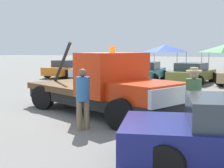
{
  "coord_description": "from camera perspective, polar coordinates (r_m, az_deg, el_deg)",
  "views": [
    {
      "loc": [
        5.26,
        -9.23,
        2.22
      ],
      "look_at": [
        0.5,
        0.0,
        1.05
      ],
      "focal_mm": 50.0,
      "sensor_mm": 36.0,
      "label": 1
    }
  ],
  "objects": [
    {
      "name": "parked_car_teal",
      "position": [
        21.72,
        6.33,
        2.24
      ],
      "size": [
        2.73,
        4.75,
        1.34
      ],
      "rotation": [
        0.0,
        0.0,
        1.68
      ],
      "color": "#196670",
      "rests_on": "ground"
    },
    {
      "name": "parked_car_olive",
      "position": [
        20.7,
        14.41,
        1.87
      ],
      "size": [
        2.76,
        4.51,
        1.34
      ],
      "rotation": [
        0.0,
        0.0,
        1.46
      ],
      "color": "olive",
      "rests_on": "ground"
    },
    {
      "name": "ground_plane",
      "position": [
        10.86,
        -2.36,
        -5.38
      ],
      "size": [
        160.0,
        160.0,
        0.0
      ],
      "primitive_type": "plane",
      "color": "gray"
    },
    {
      "name": "parked_car_silver",
      "position": [
        23.17,
        -2.57,
        2.53
      ],
      "size": [
        2.88,
        4.74,
        1.34
      ],
      "rotation": [
        0.0,
        0.0,
        1.45
      ],
      "color": "#B7B7BC",
      "rests_on": "ground"
    },
    {
      "name": "parked_car_orange",
      "position": [
        25.08,
        -8.02,
        2.77
      ],
      "size": [
        2.42,
        4.82,
        1.34
      ],
      "rotation": [
        0.0,
        0.0,
        1.59
      ],
      "color": "orange",
      "rests_on": "ground"
    },
    {
      "name": "canopy_tent_blue",
      "position": [
        31.47,
        9.66,
        6.42
      ],
      "size": [
        3.51,
        3.51,
        2.64
      ],
      "color": "#9E9EA3",
      "rests_on": "ground"
    },
    {
      "name": "tow_truck",
      "position": [
        10.42,
        -1.03,
        -0.78
      ],
      "size": [
        6.54,
        4.06,
        2.51
      ],
      "rotation": [
        0.0,
        0.0,
        -0.35
      ],
      "color": "black",
      "rests_on": "ground"
    },
    {
      "name": "person_near_truck",
      "position": [
        8.08,
        14.65,
        -2.18
      ],
      "size": [
        0.39,
        0.39,
        1.77
      ],
      "rotation": [
        0.0,
        0.0,
        5.79
      ],
      "color": "#475B84",
      "rests_on": "ground"
    },
    {
      "name": "person_at_hood",
      "position": [
        8.51,
        -5.37,
        -2.0
      ],
      "size": [
        0.38,
        0.38,
        1.69
      ],
      "rotation": [
        0.0,
        0.0,
        5.54
      ],
      "color": "#847051",
      "rests_on": "ground"
    }
  ]
}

